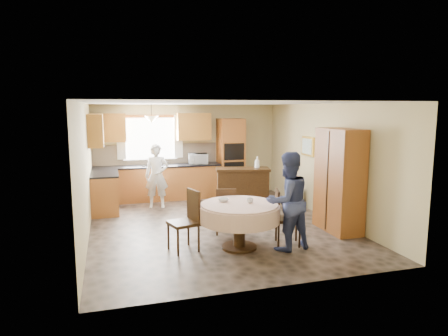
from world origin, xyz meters
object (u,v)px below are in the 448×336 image
sideboard (243,189)px  chair_left (188,217)px  oven_tower (231,157)px  cupboard (339,180)px  dining_table (239,214)px  person_dining (288,201)px  chair_back (226,209)px  chair_right (283,214)px  person_sink (157,176)px

sideboard → chair_left: 3.11m
oven_tower → cupboard: (1.07, -3.69, -0.05)m
sideboard → dining_table: bearing=-97.3°
cupboard → person_dining: cupboard is taller
chair_back → chair_right: 1.17m
cupboard → dining_table: bearing=-169.4°
dining_table → chair_right: 0.82m
sideboard → chair_back: size_ratio=1.41×
chair_back → person_dining: (0.77, -1.08, 0.34)m
chair_left → person_dining: person_dining is taller
cupboard → person_dining: size_ratio=1.20×
oven_tower → sideboard: bearing=-95.7°
dining_table → chair_right: size_ratio=1.40×
sideboard → person_dining: bearing=-81.2°
oven_tower → person_sink: (-2.13, -0.81, -0.28)m
dining_table → chair_right: chair_right is taller
oven_tower → cupboard: bearing=-73.8°
sideboard → chair_left: (-1.85, -2.50, 0.11)m
chair_back → chair_right: size_ratio=0.92×
cupboard → chair_back: bearing=169.7°
dining_table → person_dining: person_dining is taller
cupboard → person_dining: 1.58m
person_sink → person_dining: bearing=-52.5°
chair_back → person_sink: bearing=-51.7°
dining_table → chair_back: (0.00, 0.81, -0.11)m
cupboard → chair_right: bearing=-162.4°
cupboard → person_sink: 4.31m
person_sink → chair_left: bearing=-76.5°
dining_table → person_sink: size_ratio=0.89×
chair_right → person_sink: 3.79m
sideboard → person_dining: person_dining is taller
dining_table → chair_left: chair_left is taller
sideboard → chair_left: size_ratio=1.24×
chair_left → person_sink: person_sink is taller
chair_right → oven_tower: bearing=12.9°
cupboard → dining_table: (-2.19, -0.41, -0.39)m
chair_back → dining_table: bearing=106.1°
oven_tower → cupboard: 3.84m
oven_tower → person_sink: bearing=-159.1°
chair_back → chair_right: chair_right is taller
oven_tower → person_dining: (-0.35, -4.37, -0.22)m
chair_left → cupboard: bearing=78.8°
sideboard → cupboard: (1.21, -2.26, 0.55)m
dining_table → person_dining: size_ratio=0.82×
person_sink → person_dining: 3.98m
person_sink → dining_table: bearing=-62.0°
chair_left → chair_back: chair_left is taller
cupboard → chair_right: (-1.38, -0.44, -0.46)m
cupboard → dining_table: size_ratio=1.46×
sideboard → person_sink: size_ratio=0.82×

